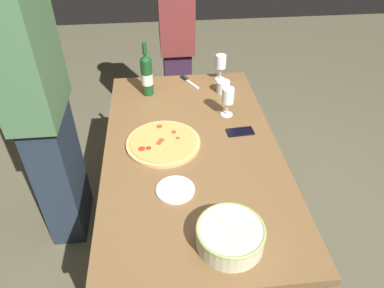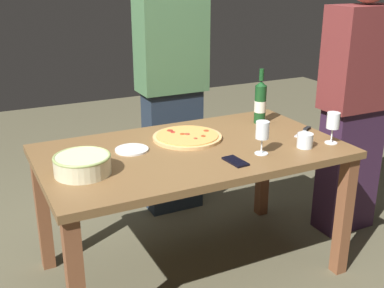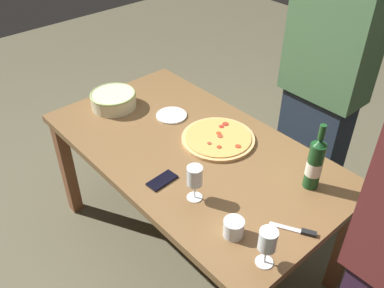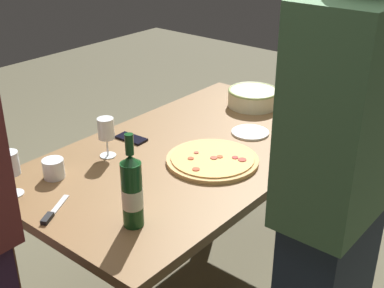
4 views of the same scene
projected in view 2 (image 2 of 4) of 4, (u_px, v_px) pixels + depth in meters
ground_plane at (192, 268)px, 2.81m from camera, size 8.00×8.00×0.00m
dining_table at (192, 164)px, 2.59m from camera, size 1.60×0.90×0.75m
pizza at (187, 137)px, 2.69m from camera, size 0.39×0.39×0.03m
serving_bowl at (82, 164)px, 2.22m from camera, size 0.27×0.27×0.09m
wine_bottle at (260, 102)px, 2.93m from camera, size 0.07×0.07×0.34m
wine_glass_near_pizza at (262, 132)px, 2.44m from camera, size 0.07×0.07×0.17m
wine_glass_by_bottle at (333, 122)px, 2.59m from camera, size 0.07×0.07×0.17m
cup_amber at (305, 140)px, 2.55m from camera, size 0.08×0.08×0.08m
side_plate at (132, 150)px, 2.52m from camera, size 0.18×0.18×0.01m
cell_phone at (235, 161)px, 2.36m from camera, size 0.08×0.15×0.01m
pizza_knife at (304, 131)px, 2.81m from camera, size 0.18×0.11×0.02m
person_host at (172, 86)px, 3.25m from camera, size 0.45×0.24×1.77m
person_guest_left at (356, 105)px, 2.99m from camera, size 0.44×0.24×1.68m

